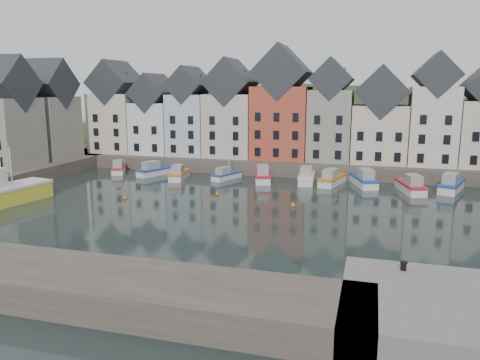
% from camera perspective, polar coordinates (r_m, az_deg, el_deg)
% --- Properties ---
extents(ground, '(260.00, 260.00, 0.00)m').
position_cam_1_polar(ground, '(49.58, -1.36, -4.17)').
color(ground, black).
rests_on(ground, ground).
extents(far_quay, '(90.00, 16.00, 2.00)m').
position_cam_1_polar(far_quay, '(77.91, 5.22, 2.19)').
color(far_quay, '#453D35').
rests_on(far_quay, ground).
extents(hillside, '(153.60, 70.40, 64.00)m').
position_cam_1_polar(hillside, '(107.22, 7.68, -5.77)').
color(hillside, '#203319').
rests_on(hillside, ground).
extents(far_terrace, '(72.37, 8.16, 17.78)m').
position_cam_1_polar(far_terrace, '(74.57, 7.48, 7.83)').
color(far_terrace, beige).
rests_on(far_terrace, far_quay).
extents(left_terrace, '(7.65, 17.00, 15.69)m').
position_cam_1_polar(left_terrace, '(77.73, -24.56, 7.05)').
color(left_terrace, gray).
rests_on(left_terrace, left_quay).
extents(mooring_buoys, '(20.50, 5.50, 0.50)m').
position_cam_1_polar(mooring_buoys, '(55.67, -3.66, -2.32)').
color(mooring_buoys, '#C86E17').
rests_on(mooring_buoys, ground).
extents(boat_a, '(4.09, 6.06, 2.24)m').
position_cam_1_polar(boat_a, '(75.83, -14.58, 1.37)').
color(boat_a, silver).
rests_on(boat_a, ground).
extents(boat_b, '(4.28, 6.64, 2.44)m').
position_cam_1_polar(boat_b, '(72.41, -10.35, 1.14)').
color(boat_b, silver).
rests_on(boat_b, ground).
extents(boat_c, '(2.93, 6.40, 2.37)m').
position_cam_1_polar(boat_c, '(68.91, -7.44, 0.71)').
color(boat_c, silver).
rests_on(boat_c, ground).
extents(boat_d, '(3.47, 5.60, 10.25)m').
position_cam_1_polar(boat_d, '(68.07, -1.72, 0.63)').
color(boat_d, silver).
rests_on(boat_d, ground).
extents(boat_e, '(3.84, 7.25, 2.66)m').
position_cam_1_polar(boat_e, '(66.76, 2.76, 0.53)').
color(boat_e, silver).
rests_on(boat_e, ground).
extents(boat_f, '(2.69, 6.94, 2.61)m').
position_cam_1_polar(boat_f, '(66.29, 8.11, 0.34)').
color(boat_f, silver).
rests_on(boat_f, ground).
extents(boat_g, '(3.56, 6.87, 2.52)m').
position_cam_1_polar(boat_g, '(65.54, 11.14, 0.09)').
color(boat_g, silver).
rests_on(boat_g, ground).
extents(boat_h, '(4.24, 7.34, 2.69)m').
position_cam_1_polar(boat_h, '(65.70, 14.86, -0.00)').
color(boat_h, silver).
rests_on(boat_h, ground).
extents(boat_i, '(3.74, 7.16, 2.63)m').
position_cam_1_polar(boat_i, '(63.44, 20.11, -0.73)').
color(boat_i, silver).
rests_on(boat_i, ground).
extents(boat_j, '(4.26, 7.35, 2.70)m').
position_cam_1_polar(boat_j, '(66.04, 24.35, -0.58)').
color(boat_j, silver).
rests_on(boat_j, ground).
extents(mooring_bollard, '(0.48, 0.48, 0.56)m').
position_cam_1_polar(mooring_bollard, '(31.14, 19.32, -9.79)').
color(mooring_bollard, black).
rests_on(mooring_bollard, near_quay).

